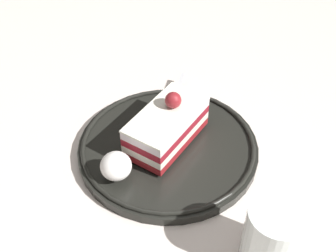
# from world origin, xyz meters

# --- Properties ---
(ground_plane) EXTENTS (2.40, 2.40, 0.00)m
(ground_plane) POSITION_xyz_m (0.00, 0.00, 0.00)
(ground_plane) COLOR silver
(dessert_plate) EXTENTS (0.25, 0.25, 0.02)m
(dessert_plate) POSITION_xyz_m (-0.03, 0.02, 0.01)
(dessert_plate) COLOR black
(dessert_plate) RESTS_ON ground_plane
(cake_slice) EXTENTS (0.13, 0.09, 0.07)m
(cake_slice) POSITION_xyz_m (-0.03, 0.02, 0.04)
(cake_slice) COLOR maroon
(cake_slice) RESTS_ON dessert_plate
(whipped_cream_dollop) EXTENTS (0.04, 0.04, 0.04)m
(whipped_cream_dollop) POSITION_xyz_m (0.06, 0.03, 0.04)
(whipped_cream_dollop) COLOR white
(whipped_cream_dollop) RESTS_ON dessert_plate
(fork) EXTENTS (0.10, 0.07, 0.00)m
(fork) POSITION_xyz_m (-0.10, -0.04, 0.02)
(fork) COLOR silver
(fork) RESTS_ON dessert_plate
(drink_glass_near) EXTENTS (0.06, 0.06, 0.08)m
(drink_glass_near) POSITION_xyz_m (-0.00, 0.22, 0.04)
(drink_glass_near) COLOR white
(drink_glass_near) RESTS_ON ground_plane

